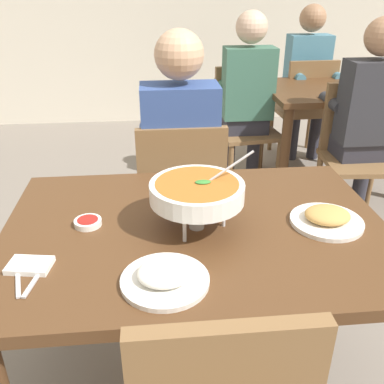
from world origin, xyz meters
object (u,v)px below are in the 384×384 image
at_px(curry_bowl, 197,192).
at_px(appetizer_plate, 327,218).
at_px(chair_bg_middle, 356,146).
at_px(chair_bg_left, 244,120).
at_px(rice_plate, 165,277).
at_px(sauce_dish, 88,222).
at_px(dining_table_far, 331,106).
at_px(chair_diner_main, 181,195).
at_px(diner_main, 180,149).
at_px(patron_bg_middle, 366,112).
at_px(patron_bg_right, 308,75).
at_px(patron_bg_left, 247,92).
at_px(dining_table_main, 196,254).
at_px(chair_bg_right, 305,105).

bearing_deg(curry_bowl, appetizer_plate, -2.41).
xyz_separation_m(curry_bowl, chair_bg_middle, (1.20, 1.32, -0.39)).
height_order(chair_bg_left, chair_bg_middle, same).
height_order(rice_plate, chair_bg_left, chair_bg_left).
distance_m(sauce_dish, dining_table_far, 2.41).
height_order(chair_diner_main, curry_bowl, curry_bowl).
distance_m(diner_main, patron_bg_middle, 1.32).
xyz_separation_m(chair_diner_main, dining_table_far, (1.23, 1.13, 0.12)).
relative_size(chair_diner_main, chair_bg_middle, 1.00).
distance_m(chair_diner_main, dining_table_far, 1.67).
xyz_separation_m(rice_plate, patron_bg_right, (1.35, 2.73, -0.04)).
bearing_deg(chair_bg_left, patron_bg_left, -98.36).
bearing_deg(curry_bowl, chair_bg_middle, 47.79).
xyz_separation_m(dining_table_main, chair_bg_left, (0.59, 1.96, -0.14)).
bearing_deg(chair_bg_middle, appetizer_plate, -119.74).
height_order(diner_main, rice_plate, diner_main).
bearing_deg(rice_plate, patron_bg_middle, 49.89).
distance_m(dining_table_far, patron_bg_middle, 0.58).
height_order(chair_diner_main, diner_main, diner_main).
relative_size(chair_bg_left, chair_bg_middle, 1.00).
xyz_separation_m(chair_diner_main, patron_bg_middle, (1.21, 0.56, 0.24)).
bearing_deg(dining_table_main, chair_bg_middle, 47.63).
distance_m(dining_table_main, chair_bg_right, 2.63).
distance_m(curry_bowl, patron_bg_left, 1.97).
distance_m(diner_main, patron_bg_right, 2.09).
bearing_deg(dining_table_main, diner_main, 90.00).
height_order(diner_main, dining_table_far, diner_main).
bearing_deg(rice_plate, curry_bowl, 67.40).
bearing_deg(curry_bowl, dining_table_main, 82.65).
distance_m(patron_bg_middle, patron_bg_right, 1.16).
relative_size(chair_diner_main, curry_bowl, 2.71).
height_order(rice_plate, patron_bg_left, patron_bg_left).
distance_m(chair_diner_main, patron_bg_left, 1.30).
bearing_deg(diner_main, chair_bg_right, 52.64).
xyz_separation_m(diner_main, chair_bg_left, (0.59, 1.20, -0.24)).
height_order(curry_bowl, chair_bg_right, curry_bowl).
bearing_deg(appetizer_plate, patron_bg_left, 85.77).
distance_m(chair_bg_left, patron_bg_middle, 0.95).
xyz_separation_m(appetizer_plate, chair_bg_middle, (0.77, 1.34, -0.28)).
distance_m(chair_bg_left, chair_bg_middle, 0.89).
bearing_deg(rice_plate, patron_bg_right, 63.66).
xyz_separation_m(sauce_dish, chair_bg_right, (1.56, 2.30, -0.27)).
relative_size(dining_table_main, patron_bg_right, 0.97).
height_order(rice_plate, appetizer_plate, same).
bearing_deg(sauce_dish, diner_main, 63.74).
bearing_deg(appetizer_plate, chair_bg_right, 71.98).
height_order(sauce_dish, chair_bg_right, chair_bg_right).
bearing_deg(chair_bg_left, diner_main, -116.03).
bearing_deg(appetizer_plate, chair_bg_middle, 60.26).
bearing_deg(sauce_dish, rice_plate, -53.31).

